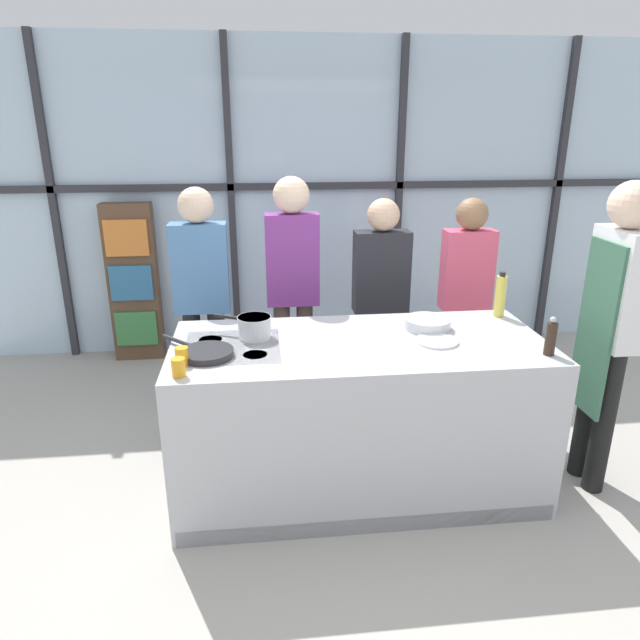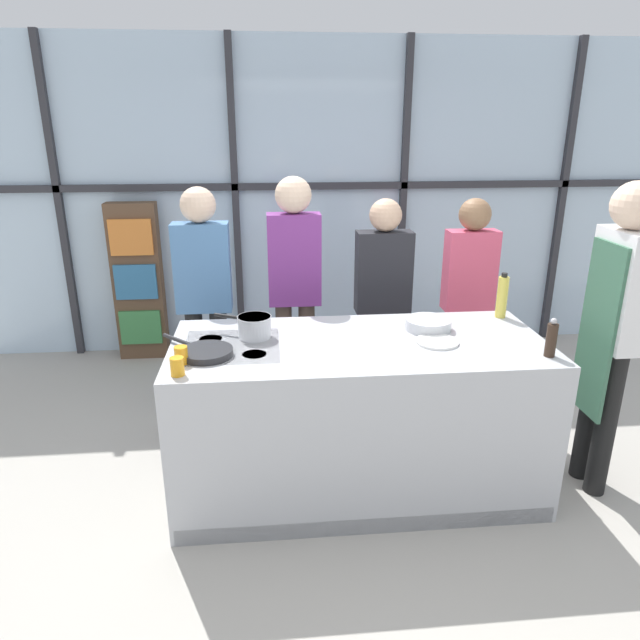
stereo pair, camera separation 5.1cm
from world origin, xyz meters
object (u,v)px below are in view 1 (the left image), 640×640
white_plate (437,341)px  pepper_grinder (551,338)px  spectator_far_left (202,291)px  saucepan (254,326)px  chef (612,316)px  spectator_center_left (293,281)px  mixing_bowl (428,323)px  juice_glass_far (182,356)px  spectator_center_right (380,294)px  oil_bottle (500,296)px  frying_pan (206,353)px  spectator_far_right (465,290)px  juice_glass_near (179,367)px

white_plate → pepper_grinder: 0.59m
spectator_far_left → saucepan: 0.87m
saucepan → chef: bearing=-7.1°
spectator_far_left → spectator_center_left: 0.63m
mixing_bowl → juice_glass_far: bearing=-164.8°
spectator_center_right → oil_bottle: bearing=137.6°
juice_glass_far → frying_pan: bearing=41.5°
pepper_grinder → juice_glass_far: size_ratio=2.29×
spectator_center_right → pepper_grinder: size_ratio=7.60×
spectator_far_right → spectator_center_left: bearing=0.0°
mixing_bowl → frying_pan: bearing=-167.7°
white_plate → pepper_grinder: bearing=-24.1°
mixing_bowl → pepper_grinder: size_ratio=1.27×
white_plate → oil_bottle: size_ratio=0.84×
chef → white_plate: bearing=86.4°
frying_pan → mixing_bowl: mixing_bowl is taller
saucepan → juice_glass_near: bearing=-127.0°
white_plate → spectator_center_left: bearing=127.2°
mixing_bowl → juice_glass_near: (-1.38, -0.51, 0.01)m
chef → spectator_far_left: chef is taller
chef → spectator_center_right: size_ratio=1.13×
frying_pan → juice_glass_far: juice_glass_far is taller
spectator_far_right → spectator_center_right: bearing=0.0°
oil_bottle → juice_glass_far: oil_bottle is taller
chef → spectator_far_right: (-0.46, 1.03, -0.14)m
spectator_far_right → saucepan: size_ratio=4.82×
chef → juice_glass_far: (-2.35, -0.10, -0.09)m
mixing_bowl → oil_bottle: bearing=19.2°
spectator_center_right → spectator_center_left: bearing=-0.0°
chef → oil_bottle: (-0.46, 0.46, -0.01)m
mixing_bowl → juice_glass_far: 1.43m
spectator_center_left → spectator_center_right: bearing=180.0°
chef → pepper_grinder: bearing=111.6°
frying_pan → pepper_grinder: 1.81m
spectator_far_right → juice_glass_near: spectator_far_right is taller
chef → juice_glass_near: size_ratio=19.67×
chef → pepper_grinder: 0.48m
spectator_center_right → mixing_bowl: spectator_center_right is taller
frying_pan → mixing_bowl: size_ratio=1.51×
juice_glass_near → spectator_far_left: bearing=89.8°
chef → juice_glass_near: bearing=95.7°
spectator_center_right → oil_bottle: spectator_center_right is taller
mixing_bowl → saucepan: bearing=-178.2°
juice_glass_near → juice_glass_far: bearing=90.0°
saucepan → mixing_bowl: saucepan is taller
chef → frying_pan: bearing=90.0°
spectator_far_left → juice_glass_near: bearing=89.8°
spectator_center_left → spectator_far_right: (1.26, 0.00, -0.11)m
white_plate → frying_pan: bearing=-177.3°
frying_pan → juice_glass_far: size_ratio=4.42×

